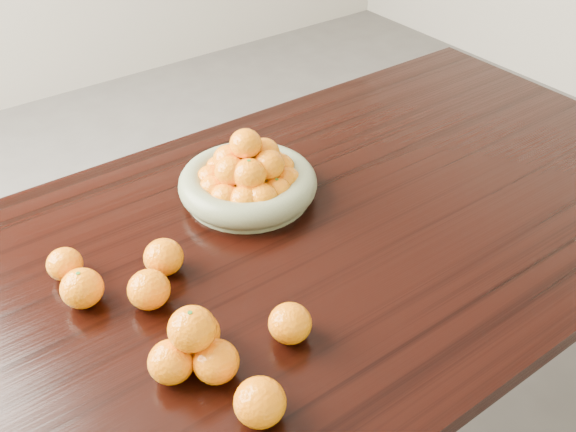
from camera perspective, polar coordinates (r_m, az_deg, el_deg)
dining_table at (r=1.39m, az=0.97°, el=-4.53°), size 2.00×1.00×0.75m
fruit_bowl at (r=1.42m, az=-3.54°, el=3.33°), size 0.31×0.31×0.17m
orange_pyramid at (r=1.06m, az=-8.33°, el=-11.35°), size 0.14×0.15×0.12m
loose_orange_0 at (r=1.22m, az=-17.84°, el=-6.13°), size 0.08×0.08×0.07m
loose_orange_1 at (r=1.00m, az=-2.52°, el=-16.21°), size 0.08×0.08×0.07m
loose_orange_2 at (r=1.10m, az=0.18°, el=-9.52°), size 0.07×0.07×0.07m
loose_orange_3 at (r=1.25m, az=-11.00°, el=-3.61°), size 0.08×0.08×0.07m
loose_orange_4 at (r=1.18m, az=-12.26°, el=-6.40°), size 0.08×0.08×0.07m
loose_orange_5 at (r=1.29m, az=-19.24°, el=-4.06°), size 0.07×0.07×0.06m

